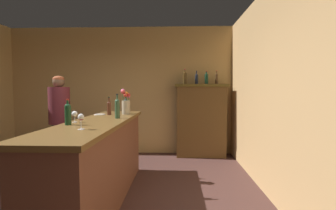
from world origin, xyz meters
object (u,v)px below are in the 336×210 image
object	(u,v)px
wine_bottle_pinot	(68,113)
flower_arrangement	(126,104)
wine_glass_front	(75,114)
display_cabinet	(201,119)
cheese_plate	(100,114)
display_bottle_center	(207,78)
wine_glass_mid	(81,118)
bar_counter	(99,162)
patron_in_navy	(60,120)
display_bottle_midleft	(197,78)
wine_bottle_syrah	(109,107)
display_bottle_left	(185,77)
display_bottle_midright	(217,78)
wine_bottle_rose	(126,105)
wine_bottle_riesling	(117,108)

from	to	relation	value
wine_bottle_pinot	flower_arrangement	world-z (taller)	flower_arrangement
wine_glass_front	display_cabinet	bearing A→B (deg)	54.69
wine_bottle_pinot	cheese_plate	bearing A→B (deg)	90.09
display_cabinet	display_bottle_center	distance (m)	0.90
wine_glass_mid	flower_arrangement	size ratio (longest dim) A/B	0.38
bar_counter	patron_in_navy	size ratio (longest dim) A/B	1.64
bar_counter	display_bottle_midleft	world-z (taller)	display_bottle_midleft
wine_bottle_syrah	wine_glass_mid	distance (m)	1.44
wine_glass_front	patron_in_navy	xyz separation A→B (m)	(-0.81, 1.27, -0.23)
cheese_plate	display_bottle_left	distance (m)	2.22
display_bottle_midright	patron_in_navy	world-z (taller)	display_bottle_midright
display_bottle_midleft	wine_glass_mid	bearing A→B (deg)	-114.45
flower_arrangement	display_bottle_left	size ratio (longest dim) A/B	1.24
wine_bottle_rose	display_bottle_midright	distance (m)	2.23
wine_bottle_pinot	wine_glass_front	xyz separation A→B (m)	(-0.02, 0.22, -0.03)
cheese_plate	display_bottle_midleft	size ratio (longest dim) A/B	0.59
wine_bottle_syrah	wine_glass_front	bearing A→B (deg)	-100.69
flower_arrangement	cheese_plate	bearing A→B (deg)	-164.93
wine_glass_front	wine_glass_mid	bearing A→B (deg)	-61.41
display_bottle_midleft	display_bottle_center	bearing A→B (deg)	0.00
wine_bottle_rose	wine_glass_mid	distance (m)	1.72
flower_arrangement	display_bottle_midleft	world-z (taller)	display_bottle_midleft
display_bottle_left	display_bottle_midleft	distance (m)	0.26
display_bottle_midleft	wine_bottle_riesling	bearing A→B (deg)	-121.26
wine_bottle_riesling	display_cabinet	bearing A→B (deg)	56.75
wine_bottle_riesling	wine_bottle_rose	size ratio (longest dim) A/B	1.10
display_cabinet	wine_bottle_pinot	xyz separation A→B (m)	(-1.75, -2.72, 0.38)
wine_bottle_pinot	flower_arrangement	distance (m)	1.29
wine_glass_mid	display_bottle_center	xyz separation A→B (m)	(1.59, 3.03, 0.54)
display_cabinet	wine_bottle_rose	distance (m)	1.95
wine_bottle_syrah	cheese_plate	xyz separation A→B (m)	(-0.15, 0.00, -0.12)
patron_in_navy	wine_bottle_riesling	bearing A→B (deg)	23.17
display_cabinet	wine_bottle_rose	size ratio (longest dim) A/B	5.17
wine_bottle_riesling	display_bottle_center	world-z (taller)	display_bottle_center
wine_glass_front	wine_glass_mid	xyz separation A→B (m)	(0.29, -0.53, 0.01)
display_cabinet	wine_glass_front	world-z (taller)	display_cabinet
wine_bottle_riesling	patron_in_navy	xyz separation A→B (m)	(-1.23, 0.84, -0.28)
wine_bottle_riesling	cheese_plate	distance (m)	0.63
display_bottle_midright	patron_in_navy	size ratio (longest dim) A/B	0.17
bar_counter	flower_arrangement	xyz separation A→B (m)	(0.18, 0.85, 0.71)
wine_bottle_riesling	wine_bottle_pinot	world-z (taller)	wine_bottle_riesling
flower_arrangement	display_bottle_center	distance (m)	2.15
flower_arrangement	display_bottle_center	size ratio (longest dim) A/B	1.43
display_bottle_midleft	display_bottle_center	xyz separation A→B (m)	(0.22, 0.00, 0.01)
display_bottle_left	wine_bottle_riesling	bearing A→B (deg)	-115.71
wine_glass_front	display_bottle_center	bearing A→B (deg)	52.97
flower_arrangement	cheese_plate	world-z (taller)	flower_arrangement
wine_bottle_pinot	display_bottle_midright	xyz separation A→B (m)	(2.08, 2.72, 0.52)
wine_bottle_rose	display_bottle_midright	world-z (taller)	display_bottle_midright
wine_bottle_riesling	display_bottle_midright	world-z (taller)	display_bottle_midright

